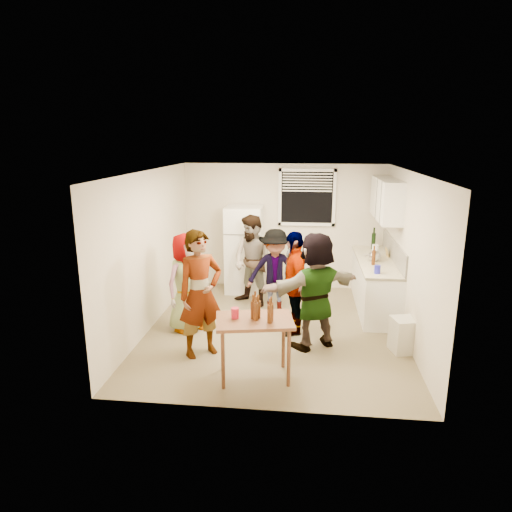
# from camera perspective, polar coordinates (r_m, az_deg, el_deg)

# --- Properties ---
(room) EXTENTS (4.00, 4.50, 2.50)m
(room) POSITION_cam_1_polar(r_m,az_deg,el_deg) (7.42, 2.37, -9.15)
(room) COLOR beige
(room) RESTS_ON ground
(window) EXTENTS (1.12, 0.10, 1.06)m
(window) POSITION_cam_1_polar(r_m,az_deg,el_deg) (9.06, 6.38, 7.28)
(window) COLOR white
(window) RESTS_ON room
(refrigerator) EXTENTS (0.70, 0.70, 1.70)m
(refrigerator) POSITION_cam_1_polar(r_m,az_deg,el_deg) (9.00, -1.47, 0.84)
(refrigerator) COLOR white
(refrigerator) RESTS_ON ground
(counter_lower) EXTENTS (0.60, 2.20, 0.86)m
(counter_lower) POSITION_cam_1_polar(r_m,az_deg,el_deg) (8.42, 14.62, -3.58)
(counter_lower) COLOR white
(counter_lower) RESTS_ON ground
(countertop) EXTENTS (0.64, 2.22, 0.04)m
(countertop) POSITION_cam_1_polar(r_m,az_deg,el_deg) (8.30, 14.82, -0.62)
(countertop) COLOR beige
(countertop) RESTS_ON counter_lower
(backsplash) EXTENTS (0.03, 2.20, 0.36)m
(backsplash) POSITION_cam_1_polar(r_m,az_deg,el_deg) (8.29, 16.85, 0.66)
(backsplash) COLOR #B6B1A8
(backsplash) RESTS_ON countertop
(upper_cabinets) EXTENTS (0.34, 1.60, 0.70)m
(upper_cabinets) POSITION_cam_1_polar(r_m,az_deg,el_deg) (8.31, 16.00, 6.86)
(upper_cabinets) COLOR white
(upper_cabinets) RESTS_ON room
(kettle) EXTENTS (0.26, 0.22, 0.21)m
(kettle) POSITION_cam_1_polar(r_m,az_deg,el_deg) (8.21, 14.55, -0.62)
(kettle) COLOR silver
(kettle) RESTS_ON countertop
(paper_towel) EXTENTS (0.12, 0.12, 0.25)m
(paper_towel) POSITION_cam_1_polar(r_m,az_deg,el_deg) (8.37, 14.61, -0.34)
(paper_towel) COLOR white
(paper_towel) RESTS_ON countertop
(wine_bottle) EXTENTS (0.08, 0.08, 0.31)m
(wine_bottle) POSITION_cam_1_polar(r_m,az_deg,el_deg) (9.11, 14.41, 0.87)
(wine_bottle) COLOR black
(wine_bottle) RESTS_ON countertop
(beer_bottle_counter) EXTENTS (0.06, 0.06, 0.24)m
(beer_bottle_counter) POSITION_cam_1_polar(r_m,az_deg,el_deg) (7.97, 14.43, -1.06)
(beer_bottle_counter) COLOR #47230C
(beer_bottle_counter) RESTS_ON countertop
(blue_cup) EXTENTS (0.10, 0.10, 0.13)m
(blue_cup) POSITION_cam_1_polar(r_m,az_deg,el_deg) (7.48, 14.90, -2.12)
(blue_cup) COLOR #1E1FAB
(blue_cup) RESTS_ON countertop
(picture_frame) EXTENTS (0.02, 0.18, 0.15)m
(picture_frame) POSITION_cam_1_polar(r_m,az_deg,el_deg) (8.58, 16.05, 0.46)
(picture_frame) COLOR tan
(picture_frame) RESTS_ON countertop
(trash_bin) EXTENTS (0.41, 0.41, 0.50)m
(trash_bin) POSITION_cam_1_polar(r_m,az_deg,el_deg) (6.94, 18.01, -9.37)
(trash_bin) COLOR beige
(trash_bin) RESTS_ON ground
(serving_table) EXTENTS (1.05, 0.80, 0.80)m
(serving_table) POSITION_cam_1_polar(r_m,az_deg,el_deg) (6.06, -0.18, -14.91)
(serving_table) COLOR brown
(serving_table) RESTS_ON ground
(beer_bottle_table) EXTENTS (0.06, 0.06, 0.22)m
(beer_bottle_table) POSITION_cam_1_polar(r_m,az_deg,el_deg) (5.74, 0.28, -7.75)
(beer_bottle_table) COLOR #47230C
(beer_bottle_table) RESTS_ON serving_table
(red_cup) EXTENTS (0.10, 0.10, 0.13)m
(red_cup) POSITION_cam_1_polar(r_m,az_deg,el_deg) (5.75, -2.63, -7.75)
(red_cup) COLOR #B51A2E
(red_cup) RESTS_ON serving_table
(guest_grey) EXTENTS (1.73, 1.53, 0.50)m
(guest_grey) POSITION_cam_1_polar(r_m,az_deg,el_deg) (7.51, -8.42, -9.02)
(guest_grey) COLOR gray
(guest_grey) RESTS_ON ground
(guest_stripe) EXTENTS (1.65, 1.80, 0.43)m
(guest_stripe) POSITION_cam_1_polar(r_m,az_deg,el_deg) (6.70, -6.73, -11.99)
(guest_stripe) COLOR #141933
(guest_stripe) RESTS_ON ground
(guest_back_left) EXTENTS (1.54, 1.84, 0.63)m
(guest_back_left) POSITION_cam_1_polar(r_m,az_deg,el_deg) (8.47, -0.36, -6.06)
(guest_back_left) COLOR brown
(guest_back_left) RESTS_ON ground
(guest_back_right) EXTENTS (1.17, 1.61, 0.55)m
(guest_back_right) POSITION_cam_1_polar(r_m,az_deg,el_deg) (8.13, 2.34, -6.97)
(guest_back_right) COLOR #404045
(guest_back_right) RESTS_ON ground
(guest_black) EXTENTS (1.82, 1.35, 0.40)m
(guest_black) POSITION_cam_1_polar(r_m,az_deg,el_deg) (7.37, 4.64, -9.37)
(guest_black) COLOR black
(guest_black) RESTS_ON ground
(guest_orange) EXTENTS (2.26, 2.30, 0.51)m
(guest_orange) POSITION_cam_1_polar(r_m,az_deg,el_deg) (6.92, 7.22, -11.08)
(guest_orange) COLOR #E18555
(guest_orange) RESTS_ON ground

